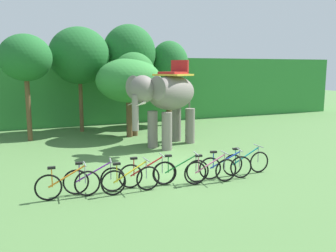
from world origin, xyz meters
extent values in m
plane|color=#4C753D|center=(0.00, 0.00, 0.00)|extent=(80.00, 80.00, 0.00)
cube|color=#338438|center=(0.00, 13.44, 2.04)|extent=(36.00, 6.00, 4.07)
cylinder|color=brown|center=(-4.17, 6.95, 1.46)|extent=(0.23, 0.23, 2.93)
ellipsoid|color=#1E6028|center=(-4.17, 6.95, 3.90)|extent=(2.40, 2.40, 2.16)
cylinder|color=brown|center=(-1.47, 8.48, 1.37)|extent=(0.21, 0.21, 2.73)
ellipsoid|color=#1E6028|center=(-1.47, 8.48, 4.07)|extent=(3.18, 3.18, 2.98)
cylinder|color=brown|center=(0.49, 6.07, 0.92)|extent=(0.30, 0.30, 1.84)
ellipsoid|color=#338438|center=(0.49, 6.07, 2.82)|extent=(3.22, 3.22, 2.17)
cylinder|color=brown|center=(0.83, 6.28, 1.04)|extent=(0.31, 0.31, 2.09)
ellipsoid|color=#28702D|center=(0.83, 6.28, 3.09)|extent=(2.16, 2.16, 2.23)
cylinder|color=brown|center=(1.38, 8.84, 1.41)|extent=(0.22, 0.22, 2.82)
ellipsoid|color=#1E6028|center=(1.38, 8.84, 4.25)|extent=(3.00, 3.00, 3.19)
cylinder|color=brown|center=(3.85, 8.84, 1.11)|extent=(0.35, 0.35, 2.22)
ellipsoid|color=#1E6028|center=(3.85, 8.84, 3.54)|extent=(2.32, 2.32, 2.94)
ellipsoid|color=slate|center=(1.65, 3.41, 2.35)|extent=(3.21, 2.69, 1.50)
cylinder|color=slate|center=(1.08, 2.62, 0.80)|extent=(0.44, 0.44, 1.60)
cylinder|color=slate|center=(0.69, 3.28, 0.80)|extent=(0.44, 0.44, 1.60)
cylinder|color=slate|center=(2.62, 3.54, 0.80)|extent=(0.44, 0.44, 1.60)
cylinder|color=slate|center=(2.23, 4.20, 0.80)|extent=(0.44, 0.44, 1.60)
ellipsoid|color=slate|center=(-0.06, 2.39, 2.60)|extent=(1.46, 1.42, 1.10)
ellipsoid|color=slate|center=(0.38, 1.93, 2.65)|extent=(0.57, 0.80, 0.96)
ellipsoid|color=slate|center=(-0.25, 3.00, 2.65)|extent=(0.57, 0.80, 0.96)
cylinder|color=slate|center=(-0.45, 2.16, 1.70)|extent=(0.26, 0.26, 1.40)
cone|color=beige|center=(-0.29, 1.99, 2.05)|extent=(0.54, 0.39, 0.21)
cone|color=beige|center=(-0.52, 2.37, 2.05)|extent=(0.54, 0.39, 0.21)
cube|color=gold|center=(1.74, 3.46, 3.13)|extent=(1.80, 1.81, 0.08)
cube|color=#B22323|center=(1.74, 3.46, 3.22)|extent=(1.41, 1.34, 0.10)
cube|color=#B22323|center=(2.17, 3.72, 3.50)|extent=(0.55, 0.82, 0.56)
cylinder|color=slate|center=(2.87, 4.14, 1.90)|extent=(0.08, 0.08, 0.90)
torus|color=black|center=(-4.07, -1.67, 0.36)|extent=(0.71, 0.09, 0.71)
torus|color=black|center=(-3.07, -1.73, 0.36)|extent=(0.71, 0.09, 0.71)
cylinder|color=orange|center=(-3.60, -1.70, 0.60)|extent=(0.97, 0.10, 0.54)
cylinder|color=orange|center=(-3.97, -1.67, 0.61)|extent=(0.03, 0.03, 0.52)
cube|color=black|center=(-3.97, -1.67, 0.88)|extent=(0.21, 0.11, 0.06)
cylinder|color=#9E9EA3|center=(-3.12, -1.72, 0.64)|extent=(0.03, 0.03, 0.55)
cylinder|color=#9E9EA3|center=(-3.12, -1.72, 0.91)|extent=(0.06, 0.52, 0.03)
torus|color=black|center=(-3.34, -1.48, 0.36)|extent=(0.71, 0.17, 0.71)
torus|color=black|center=(-2.35, -1.65, 0.36)|extent=(0.71, 0.17, 0.71)
cylinder|color=purple|center=(-2.87, -1.56, 0.60)|extent=(0.96, 0.20, 0.54)
cylinder|color=purple|center=(-3.24, -1.50, 0.61)|extent=(0.03, 0.03, 0.52)
cube|color=black|center=(-3.24, -1.50, 0.88)|extent=(0.21, 0.13, 0.06)
cylinder|color=#9E9EA3|center=(-2.40, -1.64, 0.64)|extent=(0.03, 0.03, 0.55)
cylinder|color=#9E9EA3|center=(-2.40, -1.64, 0.91)|extent=(0.12, 0.52, 0.03)
torus|color=black|center=(-2.41, -1.95, 0.36)|extent=(0.71, 0.06, 0.71)
torus|color=black|center=(-1.41, -1.94, 0.36)|extent=(0.71, 0.06, 0.71)
cylinder|color=yellow|center=(-1.94, -1.94, 0.60)|extent=(0.97, 0.06, 0.54)
cylinder|color=yellow|center=(-2.31, -1.95, 0.61)|extent=(0.03, 0.03, 0.52)
cube|color=black|center=(-2.31, -1.95, 0.88)|extent=(0.20, 0.10, 0.06)
cylinder|color=#9E9EA3|center=(-1.46, -1.94, 0.64)|extent=(0.03, 0.03, 0.55)
cylinder|color=#9E9EA3|center=(-1.46, -1.94, 0.91)|extent=(0.04, 0.52, 0.03)
torus|color=black|center=(-1.80, -1.54, 0.36)|extent=(0.71, 0.12, 0.71)
torus|color=black|center=(-0.81, -1.64, 0.36)|extent=(0.71, 0.12, 0.71)
cylinder|color=red|center=(-1.33, -1.59, 0.60)|extent=(0.97, 0.14, 0.54)
cylinder|color=red|center=(-1.70, -1.55, 0.61)|extent=(0.03, 0.03, 0.52)
cube|color=black|center=(-1.70, -1.55, 0.88)|extent=(0.21, 0.12, 0.06)
cylinder|color=#9E9EA3|center=(-0.86, -1.64, 0.64)|extent=(0.03, 0.03, 0.55)
cylinder|color=#9E9EA3|center=(-0.86, -1.64, 0.91)|extent=(0.09, 0.52, 0.03)
torus|color=black|center=(-0.77, -1.64, 0.36)|extent=(0.71, 0.20, 0.71)
torus|color=black|center=(0.21, -1.84, 0.36)|extent=(0.71, 0.20, 0.71)
cylinder|color=green|center=(-0.31, -1.73, 0.60)|extent=(0.96, 0.24, 0.54)
cylinder|color=green|center=(-0.67, -1.66, 0.61)|extent=(0.03, 0.03, 0.52)
cube|color=black|center=(-0.67, -1.66, 0.88)|extent=(0.22, 0.14, 0.06)
cylinder|color=#9E9EA3|center=(0.16, -1.83, 0.64)|extent=(0.03, 0.03, 0.55)
cylinder|color=#9E9EA3|center=(0.16, -1.83, 0.91)|extent=(0.14, 0.52, 0.03)
torus|color=black|center=(0.05, -2.00, 0.36)|extent=(0.71, 0.12, 0.71)
torus|color=black|center=(1.05, -2.09, 0.36)|extent=(0.71, 0.12, 0.71)
cylinder|color=pink|center=(0.53, -2.04, 0.60)|extent=(0.97, 0.13, 0.54)
cylinder|color=pink|center=(0.15, -2.01, 0.61)|extent=(0.03, 0.03, 0.52)
cube|color=black|center=(0.15, -2.01, 0.88)|extent=(0.21, 0.12, 0.06)
cylinder|color=#9E9EA3|center=(1.00, -2.08, 0.64)|extent=(0.03, 0.03, 0.55)
cylinder|color=#9E9EA3|center=(1.00, -2.08, 0.91)|extent=(0.08, 0.52, 0.03)
torus|color=black|center=(0.71, -1.73, 0.36)|extent=(0.70, 0.22, 0.71)
torus|color=black|center=(1.68, -1.97, 0.36)|extent=(0.70, 0.22, 0.71)
cylinder|color=blue|center=(1.17, -1.84, 0.60)|extent=(0.95, 0.28, 0.54)
cylinder|color=blue|center=(0.80, -1.75, 0.61)|extent=(0.03, 0.03, 0.52)
cube|color=black|center=(0.80, -1.75, 0.88)|extent=(0.22, 0.15, 0.06)
cylinder|color=#9E9EA3|center=(1.63, -1.96, 0.64)|extent=(0.03, 0.03, 0.55)
cylinder|color=#9E9EA3|center=(1.63, -1.96, 0.91)|extent=(0.16, 0.51, 0.03)
torus|color=black|center=(1.58, -1.64, 0.36)|extent=(0.71, 0.08, 0.71)
torus|color=black|center=(2.58, -1.69, 0.36)|extent=(0.71, 0.08, 0.71)
cylinder|color=teal|center=(2.06, -1.67, 0.60)|extent=(0.97, 0.09, 0.54)
cylinder|color=teal|center=(1.68, -1.65, 0.61)|extent=(0.03, 0.03, 0.52)
cube|color=black|center=(1.68, -1.65, 0.88)|extent=(0.20, 0.11, 0.06)
cylinder|color=#9E9EA3|center=(2.53, -1.69, 0.64)|extent=(0.03, 0.03, 0.55)
cylinder|color=#9E9EA3|center=(2.53, -1.69, 0.91)|extent=(0.06, 0.52, 0.03)
camera|label=1|loc=(-4.74, -11.22, 3.43)|focal=38.76mm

